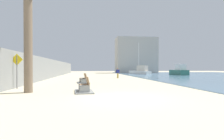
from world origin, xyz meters
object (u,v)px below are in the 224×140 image
Objects in this scene: bench_near at (84,88)px; bench_far at (83,81)px; person_walking at (118,72)px; boat_outer at (141,71)px; pedestrian_sign at (17,67)px; boat_distant at (179,71)px.

bench_near is 7.13m from bench_far.
bench_near is 15.74m from person_walking.
bench_far is 27.37m from boat_outer.
bench_near is 5.70m from pedestrian_sign.
boat_outer is (8.00, 16.26, -0.07)m from person_walking.
bench_near and bench_far have the same top height.
boat_distant is at bearing 52.78° from bench_near.
boat_outer reaches higher than bench_far.
bench_far is at bearing -137.17° from boat_distant.
boat_distant is 1.94× the size of pedestrian_sign.
pedestrian_sign is (-17.41, -28.79, 0.80)m from boat_outer.
person_walking is 0.20× the size of boat_outer.
bench_near is 0.98× the size of bench_far.
bench_near is at bearing -127.22° from boat_distant.
person_walking is at bearing -116.20° from boat_outer.
pedestrian_sign is (-4.67, -4.58, 1.36)m from bench_far.
pedestrian_sign reaches higher than bench_far.
person_walking is at bearing 53.11° from pedestrian_sign.
boat_distant is (6.40, -6.47, 0.07)m from boat_outer.
bench_near is at bearing -111.73° from boat_outer.
boat_outer is (12.49, 31.34, 0.56)m from bench_near.
bench_far is 6.68m from pedestrian_sign.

